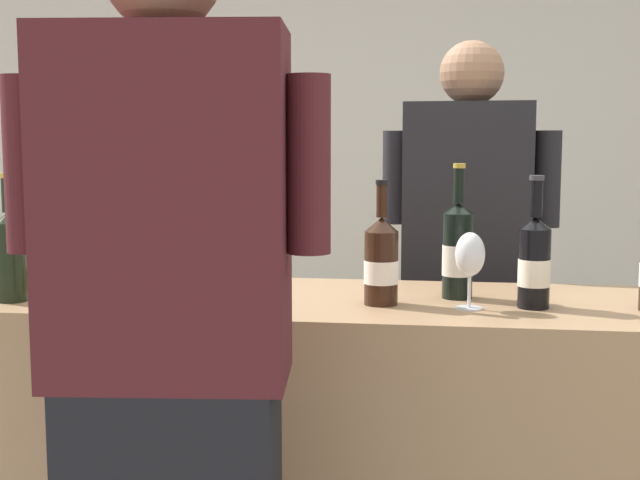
# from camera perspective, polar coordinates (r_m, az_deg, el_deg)

# --- Properties ---
(wall_back) EXTENTS (8.00, 0.10, 2.80)m
(wall_back) POSITION_cam_1_polar(r_m,az_deg,el_deg) (4.77, 4.75, 6.87)
(wall_back) COLOR beige
(wall_back) RESTS_ON ground_plane
(counter) EXTENTS (2.24, 0.60, 0.98)m
(counter) POSITION_cam_1_polar(r_m,az_deg,el_deg) (2.36, 0.73, -15.69)
(counter) COLOR #9E7A56
(counter) RESTS_ON ground_plane
(wine_bottle_0) EXTENTS (0.08, 0.08, 0.35)m
(wine_bottle_0) POSITION_cam_1_polar(r_m,az_deg,el_deg) (2.41, -15.08, -0.34)
(wine_bottle_0) COLOR black
(wine_bottle_0) RESTS_ON counter
(wine_bottle_1) EXTENTS (0.08, 0.08, 0.32)m
(wine_bottle_1) POSITION_cam_1_polar(r_m,az_deg,el_deg) (2.13, 14.09, -1.38)
(wine_bottle_1) COLOR black
(wine_bottle_1) RESTS_ON counter
(wine_bottle_2) EXTENTS (0.09, 0.09, 0.31)m
(wine_bottle_2) POSITION_cam_1_polar(r_m,az_deg,el_deg) (2.12, 4.10, -1.42)
(wine_bottle_2) COLOR black
(wine_bottle_2) RESTS_ON counter
(wine_bottle_3) EXTENTS (0.08, 0.08, 0.35)m
(wine_bottle_3) POSITION_cam_1_polar(r_m,az_deg,el_deg) (2.31, -14.12, -0.59)
(wine_bottle_3) COLOR black
(wine_bottle_3) RESTS_ON counter
(wine_bottle_5) EXTENTS (0.08, 0.08, 0.32)m
(wine_bottle_5) POSITION_cam_1_polar(r_m,az_deg,el_deg) (2.29, -19.93, -0.79)
(wine_bottle_5) COLOR black
(wine_bottle_5) RESTS_ON counter
(wine_bottle_6) EXTENTS (0.08, 0.08, 0.35)m
(wine_bottle_6) POSITION_cam_1_polar(r_m,az_deg,el_deg) (2.22, 9.16, -0.70)
(wine_bottle_6) COLOR black
(wine_bottle_6) RESTS_ON counter
(wine_glass) EXTENTS (0.07, 0.07, 0.19)m
(wine_glass) POSITION_cam_1_polar(r_m,az_deg,el_deg) (2.08, 9.96, -1.14)
(wine_glass) COLOR silver
(wine_glass) RESTS_ON counter
(person_server) EXTENTS (0.55, 0.28, 1.69)m
(person_server) POSITION_cam_1_polar(r_m,az_deg,el_deg) (2.79, 9.75, -4.98)
(person_server) COLOR black
(person_server) RESTS_ON ground_plane
(person_guest) EXTENTS (0.60, 0.28, 1.80)m
(person_guest) POSITION_cam_1_polar(r_m,az_deg,el_deg) (1.67, -9.84, -11.29)
(person_guest) COLOR black
(person_guest) RESTS_ON ground_plane
(potted_shrub) EXTENTS (0.54, 0.54, 1.29)m
(potted_shrub) POSITION_cam_1_polar(r_m,az_deg,el_deg) (3.26, 11.02, -4.83)
(potted_shrub) COLOR brown
(potted_shrub) RESTS_ON ground_plane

